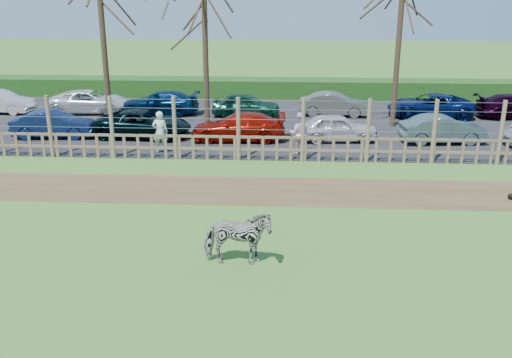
# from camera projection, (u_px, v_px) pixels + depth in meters

# --- Properties ---
(ground) EXTENTS (120.00, 120.00, 0.00)m
(ground) POSITION_uv_depth(u_px,v_px,m) (213.00, 248.00, 14.97)
(ground) COLOR #689947
(ground) RESTS_ON ground
(dirt_strip) EXTENTS (34.00, 2.80, 0.01)m
(dirt_strip) POSITION_uv_depth(u_px,v_px,m) (230.00, 190.00, 19.22)
(dirt_strip) COLOR brown
(dirt_strip) RESTS_ON ground
(asphalt) EXTENTS (44.00, 13.00, 0.04)m
(asphalt) POSITION_uv_depth(u_px,v_px,m) (250.00, 122.00, 28.67)
(asphalt) COLOR #232326
(asphalt) RESTS_ON ground
(hedge) EXTENTS (46.00, 2.00, 1.10)m
(hedge) POSITION_uv_depth(u_px,v_px,m) (257.00, 88.00, 35.11)
(hedge) COLOR #1E4716
(hedge) RESTS_ON ground
(fence) EXTENTS (30.16, 0.16, 2.50)m
(fence) POSITION_uv_depth(u_px,v_px,m) (239.00, 140.00, 22.27)
(fence) COLOR brown
(fence) RESTS_ON ground
(tree_left) EXTENTS (4.80, 4.80, 7.88)m
(tree_left) POSITION_uv_depth(u_px,v_px,m) (101.00, 8.00, 25.32)
(tree_left) COLOR #3D2B1E
(tree_left) RESTS_ON ground
(tree_mid) EXTENTS (4.80, 4.80, 6.83)m
(tree_mid) POSITION_uv_depth(u_px,v_px,m) (205.00, 24.00, 26.27)
(tree_mid) COLOR #3D2B1E
(tree_mid) RESTS_ON ground
(tree_right) EXTENTS (4.80, 4.80, 7.35)m
(tree_right) POSITION_uv_depth(u_px,v_px,m) (401.00, 15.00, 26.13)
(tree_right) COLOR #3D2B1E
(tree_right) RESTS_ON ground
(zebra) EXTENTS (1.71, 0.82, 1.43)m
(zebra) POSITION_uv_depth(u_px,v_px,m) (237.00, 238.00, 13.89)
(zebra) COLOR gray
(zebra) RESTS_ON ground
(visitor_a) EXTENTS (0.66, 0.46, 1.72)m
(visitor_a) POSITION_uv_depth(u_px,v_px,m) (160.00, 132.00, 23.15)
(visitor_a) COLOR #D0EEC4
(visitor_a) RESTS_ON asphalt
(visitor_b) EXTENTS (0.88, 0.70, 1.72)m
(visitor_b) POSITION_uv_depth(u_px,v_px,m) (299.00, 133.00, 22.93)
(visitor_b) COLOR silver
(visitor_b) RESTS_ON asphalt
(crow) EXTENTS (0.28, 0.21, 0.23)m
(crow) POSITION_uv_depth(u_px,v_px,m) (512.00, 196.00, 18.35)
(crow) COLOR black
(crow) RESTS_ON ground
(car_1) EXTENTS (3.74, 1.59, 1.20)m
(car_1) POSITION_uv_depth(u_px,v_px,m) (54.00, 124.00, 25.58)
(car_1) COLOR navy
(car_1) RESTS_ON asphalt
(car_2) EXTENTS (4.43, 2.24, 1.20)m
(car_2) POSITION_uv_depth(u_px,v_px,m) (143.00, 124.00, 25.65)
(car_2) COLOR black
(car_2) RESTS_ON asphalt
(car_3) EXTENTS (4.20, 1.84, 1.20)m
(car_3) POSITION_uv_depth(u_px,v_px,m) (238.00, 127.00, 25.11)
(car_3) COLOR #941005
(car_3) RESTS_ON asphalt
(car_4) EXTENTS (3.61, 1.66, 1.20)m
(car_4) POSITION_uv_depth(u_px,v_px,m) (337.00, 127.00, 25.01)
(car_4) COLOR silver
(car_4) RESTS_ON asphalt
(car_5) EXTENTS (3.75, 1.63, 1.20)m
(car_5) POSITION_uv_depth(u_px,v_px,m) (443.00, 129.00, 24.69)
(car_5) COLOR #4C6569
(car_5) RESTS_ON asphalt
(car_7) EXTENTS (3.74, 1.58, 1.20)m
(car_7) POSITION_uv_depth(u_px,v_px,m) (0.00, 102.00, 30.49)
(car_7) COLOR silver
(car_7) RESTS_ON asphalt
(car_8) EXTENTS (4.46, 2.31, 1.20)m
(car_8) POSITION_uv_depth(u_px,v_px,m) (90.00, 102.00, 30.58)
(car_8) COLOR silver
(car_8) RESTS_ON asphalt
(car_9) EXTENTS (4.20, 1.86, 1.20)m
(car_9) POSITION_uv_depth(u_px,v_px,m) (160.00, 103.00, 30.27)
(car_9) COLOR #031C41
(car_9) RESTS_ON asphalt
(car_10) EXTENTS (3.56, 1.52, 1.20)m
(car_10) POSITION_uv_depth(u_px,v_px,m) (246.00, 105.00, 29.68)
(car_10) COLOR #104431
(car_10) RESTS_ON asphalt
(car_11) EXTENTS (3.72, 1.51, 1.20)m
(car_11) POSITION_uv_depth(u_px,v_px,m) (334.00, 104.00, 29.89)
(car_11) COLOR slate
(car_11) RESTS_ON asphalt
(car_12) EXTENTS (4.41, 2.20, 1.20)m
(car_12) POSITION_uv_depth(u_px,v_px,m) (430.00, 106.00, 29.53)
(car_12) COLOR #08164A
(car_12) RESTS_ON asphalt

